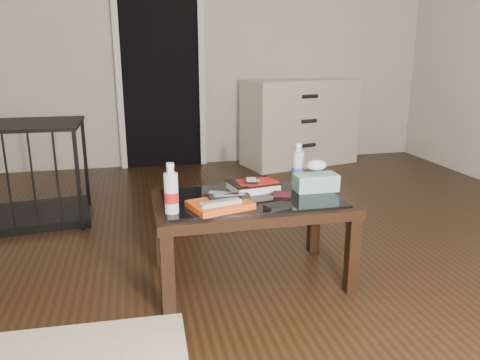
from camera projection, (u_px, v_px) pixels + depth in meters
The scene contains 17 objects.
ground at pixel (261, 256), 2.81m from camera, with size 5.00×5.00×0.00m, color black.
doorway at pixel (161, 68), 4.76m from camera, with size 0.90×0.08×2.07m.
coffee_table at pixel (251, 209), 2.44m from camera, with size 1.00×0.60×0.46m.
dresser at pixel (300, 122), 5.00m from camera, with size 1.29×0.78×0.90m.
pet_crate at pixel (21, 190), 3.34m from camera, with size 0.97×0.71×0.71m.
magazines at pixel (220, 205), 2.25m from camera, with size 0.28×0.21×0.03m, color #E04F15.
remote_silver at pixel (221, 202), 2.20m from camera, with size 0.20×0.05×0.02m, color #B0B0B5.
remote_black_front at pixel (229, 196), 2.30m from camera, with size 0.20×0.05×0.02m, color black.
remote_black_back at pixel (224, 195), 2.32m from camera, with size 0.20×0.05×0.02m, color black.
textbook at pixel (253, 186), 2.54m from camera, with size 0.25×0.20×0.05m, color black.
dvd_mailers at pixel (255, 181), 2.53m from camera, with size 0.19×0.14×0.01m, color #B7130C.
ipod at pixel (251, 181), 2.50m from camera, with size 0.06×0.10×0.02m, color black.
flip_phone at pixel (282, 194), 2.43m from camera, with size 0.09×0.05×0.02m, color black.
wallet at pixel (277, 207), 2.24m from camera, with size 0.12×0.07×0.02m, color black.
water_bottle_left at pixel (171, 188), 2.16m from camera, with size 0.07×0.07×0.24m, color silver.
water_bottle_right at pixel (298, 164), 2.61m from camera, with size 0.07×0.07×0.24m, color silver.
tissue_box at pixel (316, 182), 2.53m from camera, with size 0.23×0.12×0.09m, color teal.
Camera 1 is at (-0.70, -2.49, 1.20)m, focal length 35.00 mm.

